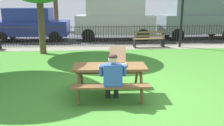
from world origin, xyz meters
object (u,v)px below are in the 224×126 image
at_px(pizza_box_open, 118,62).
at_px(lamp_post_walkway, 183,1).
at_px(picnic_table_foreground, 110,72).
at_px(park_bench_center, 149,39).
at_px(parked_car_right, 197,18).
at_px(adult_at_table, 113,76).
at_px(parked_car_left, 31,24).
at_px(parked_car_center, 115,18).
at_px(pizza_slice_on_table, 102,66).

height_order(pizza_box_open, lamp_post_walkway, lamp_post_walkway).
distance_m(picnic_table_foreground, lamp_post_walkway, 7.81).
relative_size(park_bench_center, parked_car_right, 0.34).
relative_size(adult_at_table, park_bench_center, 0.73).
distance_m(parked_car_left, parked_car_center, 5.07).
height_order(lamp_post_walkway, parked_car_center, lamp_post_walkway).
xyz_separation_m(parked_car_center, parked_car_right, (5.18, 0.00, 0.00)).
relative_size(pizza_slice_on_table, adult_at_table, 0.23).
relative_size(picnic_table_foreground, pizza_box_open, 3.55).
height_order(parked_car_center, parked_car_right, same).
bearing_deg(picnic_table_foreground, parked_car_right, 56.19).
bearing_deg(parked_car_center, pizza_box_open, -94.87).
distance_m(parked_car_center, parked_car_right, 5.18).
xyz_separation_m(pizza_box_open, pizza_slice_on_table, (-0.41, -0.10, -0.08)).
bearing_deg(lamp_post_walkway, park_bench_center, 178.56).
bearing_deg(parked_car_center, pizza_slice_on_table, -97.32).
bearing_deg(parked_car_left, picnic_table_foreground, -66.18).
height_order(park_bench_center, parked_car_right, parked_car_right).
distance_m(park_bench_center, parked_car_center, 3.27).
bearing_deg(picnic_table_foreground, parked_car_left, 113.82).
bearing_deg(picnic_table_foreground, adult_at_table, -86.24).
height_order(pizza_box_open, park_bench_center, pizza_box_open).
height_order(picnic_table_foreground, lamp_post_walkway, lamp_post_walkway).
xyz_separation_m(picnic_table_foreground, pizza_slice_on_table, (-0.20, -0.04, 0.18)).
xyz_separation_m(picnic_table_foreground, adult_at_table, (0.03, -0.50, 0.06)).
bearing_deg(pizza_box_open, parked_car_center, 85.13).
xyz_separation_m(park_bench_center, lamp_post_walkway, (1.63, -0.04, 1.91)).
distance_m(pizza_box_open, park_bench_center, 6.79).
relative_size(picnic_table_foreground, park_bench_center, 1.14).
height_order(pizza_slice_on_table, parked_car_center, parked_car_center).
bearing_deg(pizza_slice_on_table, picnic_table_foreground, 10.15).
bearing_deg(parked_car_right, parked_car_left, 180.00).
bearing_deg(picnic_table_foreground, pizza_slice_on_table, -169.85).
relative_size(picnic_table_foreground, adult_at_table, 1.56).
bearing_deg(pizza_slice_on_table, adult_at_table, -63.75).
xyz_separation_m(pizza_box_open, lamp_post_walkway, (3.90, 6.34, 1.47)).
xyz_separation_m(adult_at_table, lamp_post_walkway, (4.08, 6.91, 1.67)).
height_order(pizza_box_open, parked_car_right, parked_car_right).
xyz_separation_m(park_bench_center, parked_car_center, (-1.49, 2.77, 0.89)).
bearing_deg(parked_car_left, parked_car_center, -0.01).
bearing_deg(parked_car_right, pizza_box_open, -123.08).
height_order(adult_at_table, lamp_post_walkway, lamp_post_walkway).
bearing_deg(adult_at_table, lamp_post_walkway, 59.44).
distance_m(picnic_table_foreground, parked_car_right, 11.12).
relative_size(adult_at_table, parked_car_right, 0.25).
xyz_separation_m(pizza_box_open, parked_car_right, (5.96, 9.16, 0.45)).
bearing_deg(parked_car_center, lamp_post_walkway, -41.98).
bearing_deg(parked_car_right, lamp_post_walkway, -126.25).
distance_m(picnic_table_foreground, pizza_box_open, 0.34).
bearing_deg(lamp_post_walkway, pizza_slice_on_table, -123.79).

